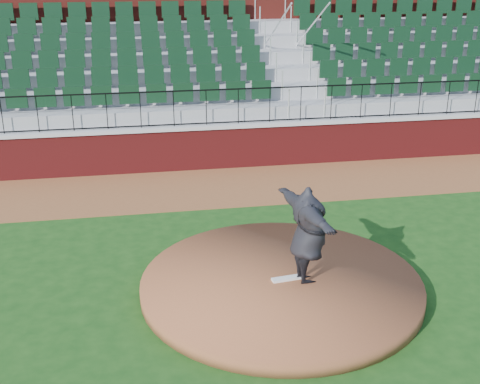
% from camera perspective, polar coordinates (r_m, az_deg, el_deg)
% --- Properties ---
extents(ground, '(90.00, 90.00, 0.00)m').
position_cam_1_polar(ground, '(12.00, 1.26, -8.34)').
color(ground, '#163F12').
rests_on(ground, ground).
extents(warning_track, '(34.00, 3.20, 0.01)m').
position_cam_1_polar(warning_track, '(16.85, -2.31, 0.53)').
color(warning_track, brown).
rests_on(warning_track, ground).
extents(field_wall, '(34.00, 0.35, 1.20)m').
position_cam_1_polar(field_wall, '(18.17, -3.03, 4.01)').
color(field_wall, maroon).
rests_on(field_wall, ground).
extents(wall_cap, '(34.00, 0.45, 0.10)m').
position_cam_1_polar(wall_cap, '(17.99, -3.06, 5.99)').
color(wall_cap, '#B7B7B7').
rests_on(wall_cap, field_wall).
extents(wall_railing, '(34.00, 0.05, 1.00)m').
position_cam_1_polar(wall_railing, '(17.86, -3.10, 7.70)').
color(wall_railing, black).
rests_on(wall_railing, wall_cap).
extents(seating_stands, '(34.00, 5.10, 4.60)m').
position_cam_1_polar(seating_stands, '(20.42, -4.09, 10.77)').
color(seating_stands, gray).
rests_on(seating_stands, ground).
extents(concourse_wall, '(34.00, 0.50, 5.50)m').
position_cam_1_polar(concourse_wall, '(23.10, -4.89, 13.05)').
color(concourse_wall, maroon).
rests_on(concourse_wall, ground).
extents(pitchers_mound, '(5.18, 5.18, 0.25)m').
position_cam_1_polar(pitchers_mound, '(11.72, 3.76, -8.45)').
color(pitchers_mound, brown).
rests_on(pitchers_mound, ground).
extents(pitching_rubber, '(0.62, 0.23, 0.04)m').
position_cam_1_polar(pitching_rubber, '(11.64, 4.38, -7.86)').
color(pitching_rubber, white).
rests_on(pitching_rubber, pitchers_mound).
extents(pitcher, '(0.93, 2.33, 1.84)m').
position_cam_1_polar(pitcher, '(11.23, 6.23, -3.91)').
color(pitcher, black).
rests_on(pitcher, pitchers_mound).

